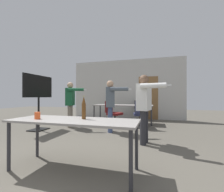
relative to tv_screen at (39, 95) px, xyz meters
name	(u,v)px	position (x,y,z in m)	size (l,w,h in m)	color
ground_plane	(36,185)	(2.23, -2.51, -1.15)	(24.00, 24.00, 0.00)	#5B564C
back_wall	(126,89)	(2.26, 3.42, 0.30)	(5.56, 0.12, 2.93)	beige
conference_table_near	(73,125)	(2.47, -2.05, -0.48)	(1.91, 0.67, 0.74)	gray
conference_table_far	(123,106)	(2.37, 2.06, -0.46)	(2.40, 0.84, 0.74)	gray
tv_screen	(39,95)	(0.00, 0.00, 0.00)	(0.44, 1.22, 1.78)	black
person_near_casual	(111,101)	(2.32, 0.41, -0.21)	(0.87, 0.65, 1.58)	#3D4C75
person_center_tall	(145,103)	(3.40, -0.50, -0.20)	(0.72, 0.75, 1.59)	#28282D
person_far_watching	(71,100)	(0.76, 0.68, -0.19)	(0.84, 0.60, 1.60)	slate
office_chair_mid_tucked	(141,115)	(3.16, 1.27, -0.72)	(0.55, 0.61, 0.92)	black
office_chair_far_left	(140,111)	(2.98, 3.00, -0.73)	(0.62, 0.66, 0.90)	black
office_chair_far_right	(113,114)	(2.15, 1.30, -0.72)	(0.63, 0.58, 0.92)	black
beer_bottle	(84,108)	(2.59, -1.96, -0.24)	(0.06, 0.06, 0.35)	#563314
drink_cup	(37,116)	(1.92, -2.15, -0.35)	(0.08, 0.08, 0.11)	#E05123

